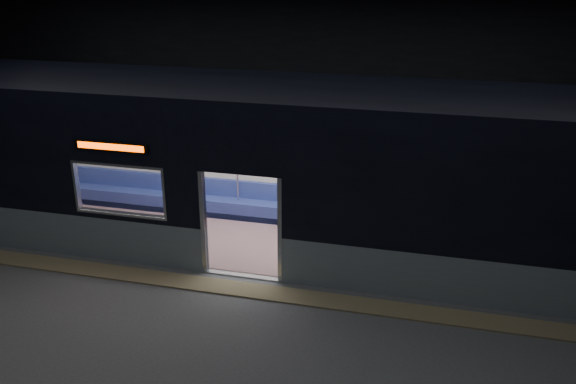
% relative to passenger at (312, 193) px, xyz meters
% --- Properties ---
extents(station_floor, '(24.00, 14.00, 0.01)m').
position_rel_passenger_xyz_m(station_floor, '(-0.80, -3.55, -0.83)').
color(station_floor, '#47494C').
rests_on(station_floor, ground).
extents(station_envelope, '(24.00, 14.00, 5.00)m').
position_rel_passenger_xyz_m(station_envelope, '(-0.80, -3.55, 2.84)').
color(station_envelope, black).
rests_on(station_envelope, station_floor).
extents(tactile_strip, '(22.80, 0.50, 0.03)m').
position_rel_passenger_xyz_m(tactile_strip, '(-0.80, -3.00, -0.81)').
color(tactile_strip, '#8C7F59').
rests_on(tactile_strip, station_floor).
extents(metro_car, '(18.00, 3.04, 3.35)m').
position_rel_passenger_xyz_m(metro_car, '(-0.80, -1.00, 1.02)').
color(metro_car, gray).
rests_on(metro_car, station_floor).
extents(passenger, '(0.43, 0.73, 1.43)m').
position_rel_passenger_xyz_m(passenger, '(0.00, 0.00, 0.00)').
color(passenger, black).
rests_on(passenger, metro_car).
extents(handbag, '(0.31, 0.28, 0.14)m').
position_rel_passenger_xyz_m(handbag, '(0.02, -0.24, -0.13)').
color(handbag, black).
rests_on(handbag, passenger).
extents(transit_map, '(0.92, 0.03, 0.60)m').
position_rel_passenger_xyz_m(transit_map, '(2.88, 0.31, 0.63)').
color(transit_map, white).
rests_on(transit_map, metro_car).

